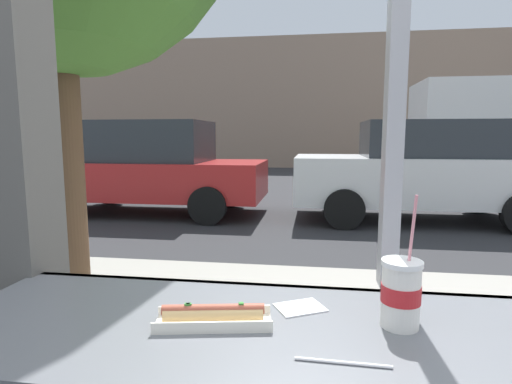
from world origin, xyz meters
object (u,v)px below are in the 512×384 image
parked_car_red (151,168)px  soda_cup_left (401,292)px  parked_car_white (422,170)px  hotdog_tray_near (213,316)px

parked_car_red → soda_cup_left: bearing=-62.8°
parked_car_red → parked_car_white: size_ratio=1.00×
parked_car_white → hotdog_tray_near: bearing=-107.6°
soda_cup_left → parked_car_red: bearing=117.2°
soda_cup_left → parked_car_red: (-3.28, 6.38, -0.22)m
soda_cup_left → parked_car_red: 7.18m
soda_cup_left → hotdog_tray_near: soda_cup_left is taller
soda_cup_left → hotdog_tray_near: size_ratio=1.10×
parked_car_red → parked_car_white: bearing=0.0°
hotdog_tray_near → parked_car_red: bearing=113.8°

